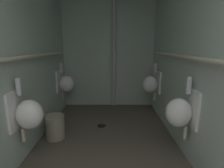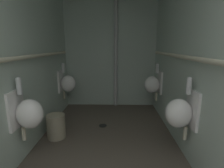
{
  "view_description": "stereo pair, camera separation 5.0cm",
  "coord_description": "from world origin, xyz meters",
  "px_view_note": "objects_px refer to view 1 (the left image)",
  "views": [
    {
      "loc": [
        0.08,
        0.26,
        1.39
      ],
      "look_at": [
        0.08,
        2.58,
        0.87
      ],
      "focal_mm": 27.76,
      "sensor_mm": 36.0,
      "label": 1
    },
    {
      "loc": [
        0.13,
        0.26,
        1.39
      ],
      "look_at": [
        0.08,
        2.58,
        0.87
      ],
      "focal_mm": 27.76,
      "sensor_mm": 36.0,
      "label": 2
    }
  ],
  "objects_px": {
    "urinal_right_far": "(152,84)",
    "standpipe_back_wall": "(114,49)",
    "urinal_right_mid": "(181,112)",
    "waste_bin": "(56,127)",
    "urinal_left_mid": "(28,114)",
    "floor_drain": "(102,126)",
    "urinal_left_far": "(66,83)"
  },
  "relations": [
    {
      "from": "urinal_left_far",
      "to": "standpipe_back_wall",
      "type": "bearing_deg",
      "value": 23.26
    },
    {
      "from": "urinal_left_mid",
      "to": "standpipe_back_wall",
      "type": "relative_size",
      "value": 0.29
    },
    {
      "from": "urinal_right_mid",
      "to": "floor_drain",
      "type": "bearing_deg",
      "value": 135.71
    },
    {
      "from": "standpipe_back_wall",
      "to": "floor_drain",
      "type": "bearing_deg",
      "value": -101.91
    },
    {
      "from": "standpipe_back_wall",
      "to": "floor_drain",
      "type": "distance_m",
      "value": 1.69
    },
    {
      "from": "urinal_right_far",
      "to": "standpipe_back_wall",
      "type": "bearing_deg",
      "value": 146.84
    },
    {
      "from": "urinal_right_mid",
      "to": "floor_drain",
      "type": "distance_m",
      "value": 1.5
    },
    {
      "from": "urinal_left_mid",
      "to": "urinal_left_far",
      "type": "relative_size",
      "value": 1.0
    },
    {
      "from": "urinal_right_mid",
      "to": "urinal_left_mid",
      "type": "bearing_deg",
      "value": -178.13
    },
    {
      "from": "urinal_right_far",
      "to": "waste_bin",
      "type": "relative_size",
      "value": 2.06
    },
    {
      "from": "urinal_left_mid",
      "to": "urinal_right_mid",
      "type": "bearing_deg",
      "value": 1.87
    },
    {
      "from": "urinal_right_mid",
      "to": "standpipe_back_wall",
      "type": "height_order",
      "value": "standpipe_back_wall"
    },
    {
      "from": "urinal_left_far",
      "to": "urinal_right_far",
      "type": "bearing_deg",
      "value": -2.08
    },
    {
      "from": "urinal_right_far",
      "to": "floor_drain",
      "type": "height_order",
      "value": "urinal_right_far"
    },
    {
      "from": "standpipe_back_wall",
      "to": "waste_bin",
      "type": "xyz_separation_m",
      "value": [
        -0.91,
        -1.46,
        -1.13
      ]
    },
    {
      "from": "floor_drain",
      "to": "urinal_left_mid",
      "type": "bearing_deg",
      "value": -127.57
    },
    {
      "from": "floor_drain",
      "to": "standpipe_back_wall",
      "type": "bearing_deg",
      "value": 78.09
    },
    {
      "from": "waste_bin",
      "to": "standpipe_back_wall",
      "type": "bearing_deg",
      "value": 58.13
    },
    {
      "from": "urinal_left_far",
      "to": "urinal_right_mid",
      "type": "bearing_deg",
      "value": -41.97
    },
    {
      "from": "urinal_right_mid",
      "to": "floor_drain",
      "type": "height_order",
      "value": "urinal_right_mid"
    },
    {
      "from": "urinal_right_mid",
      "to": "waste_bin",
      "type": "relative_size",
      "value": 2.06
    },
    {
      "from": "urinal_left_far",
      "to": "waste_bin",
      "type": "bearing_deg",
      "value": -85.14
    },
    {
      "from": "standpipe_back_wall",
      "to": "urinal_right_mid",
      "type": "bearing_deg",
      "value": -69.39
    },
    {
      "from": "urinal_right_far",
      "to": "standpipe_back_wall",
      "type": "relative_size",
      "value": 0.29
    },
    {
      "from": "standpipe_back_wall",
      "to": "urinal_right_far",
      "type": "bearing_deg",
      "value": -33.16
    },
    {
      "from": "urinal_left_mid",
      "to": "urinal_right_mid",
      "type": "height_order",
      "value": "same"
    },
    {
      "from": "urinal_left_far",
      "to": "urinal_right_mid",
      "type": "relative_size",
      "value": 1.0
    },
    {
      "from": "urinal_left_mid",
      "to": "floor_drain",
      "type": "height_order",
      "value": "urinal_left_mid"
    },
    {
      "from": "urinal_right_far",
      "to": "floor_drain",
      "type": "relative_size",
      "value": 5.39
    },
    {
      "from": "urinal_left_far",
      "to": "urinal_left_mid",
      "type": "bearing_deg",
      "value": -90.0
    },
    {
      "from": "urinal_right_far",
      "to": "standpipe_back_wall",
      "type": "distance_m",
      "value": 1.12
    },
    {
      "from": "urinal_left_mid",
      "to": "urinal_right_far",
      "type": "height_order",
      "value": "same"
    }
  ]
}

